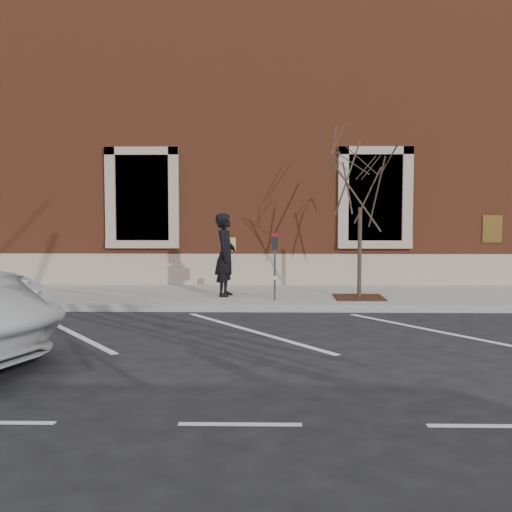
{
  "coord_description": "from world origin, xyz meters",
  "views": [
    {
      "loc": [
        0.28,
        -13.06,
        2.07
      ],
      "look_at": [
        0.0,
        0.6,
        1.1
      ],
      "focal_mm": 45.0,
      "sensor_mm": 36.0,
      "label": 1
    }
  ],
  "objects": [
    {
      "name": "parking_stripes",
      "position": [
        0.0,
        -2.2,
        0.0
      ],
      "size": [
        28.0,
        4.4,
        0.01
      ],
      "primitive_type": null,
      "color": "silver",
      "rests_on": "ground"
    },
    {
      "name": "curb_near",
      "position": [
        0.0,
        -0.05,
        0.07
      ],
      "size": [
        40.0,
        0.12,
        0.15
      ],
      "primitive_type": "cube",
      "color": "#9E9E99",
      "rests_on": "ground"
    },
    {
      "name": "parking_meter",
      "position": [
        0.4,
        0.53,
        1.15
      ],
      "size": [
        0.13,
        0.1,
        1.44
      ],
      "rotation": [
        0.0,
        0.0,
        0.23
      ],
      "color": "#595B60",
      "rests_on": "sidewalk_near"
    },
    {
      "name": "sapling",
      "position": [
        2.26,
        0.98,
        2.68
      ],
      "size": [
        2.17,
        2.17,
        3.62
      ],
      "color": "#403027",
      "rests_on": "sidewalk_near"
    },
    {
      "name": "ground",
      "position": [
        0.0,
        0.0,
        0.0
      ],
      "size": [
        120.0,
        120.0,
        0.0
      ],
      "primitive_type": "plane",
      "color": "#28282B",
      "rests_on": "ground"
    },
    {
      "name": "building_civic",
      "position": [
        0.0,
        7.74,
        4.0
      ],
      "size": [
        40.0,
        8.62,
        8.0
      ],
      "color": "brown",
      "rests_on": "ground"
    },
    {
      "name": "tree_grate",
      "position": [
        2.26,
        0.98,
        0.16
      ],
      "size": [
        1.06,
        1.06,
        0.03
      ],
      "primitive_type": "cube",
      "color": "#421C15",
      "rests_on": "sidewalk_near"
    },
    {
      "name": "man",
      "position": [
        -0.7,
        1.24,
        1.08
      ],
      "size": [
        0.55,
        0.74,
        1.86
      ],
      "primitive_type": "imported",
      "rotation": [
        0.0,
        0.0,
        1.42
      ],
      "color": "black",
      "rests_on": "sidewalk_near"
    },
    {
      "name": "sidewalk_near",
      "position": [
        0.0,
        1.75,
        0.07
      ],
      "size": [
        40.0,
        3.5,
        0.15
      ],
      "primitive_type": "cube",
      "color": "#A5A19B",
      "rests_on": "ground"
    }
  ]
}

